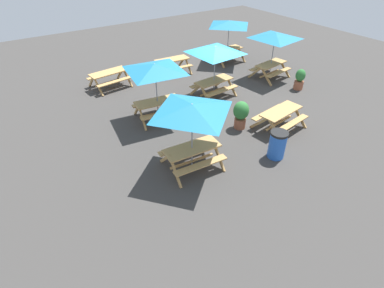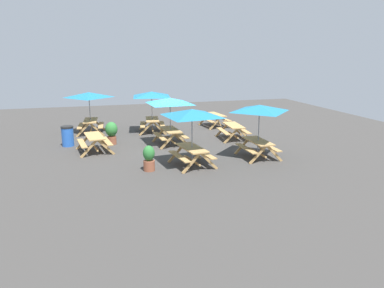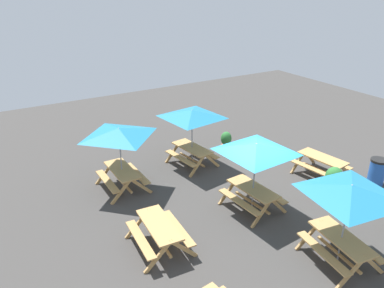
# 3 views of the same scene
# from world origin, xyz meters

# --- Properties ---
(ground_plane) EXTENTS (29.57, 29.57, 0.00)m
(ground_plane) POSITION_xyz_m (0.00, 0.00, 0.00)
(ground_plane) COLOR #3D3A38
(ground_plane) RESTS_ON ground
(picnic_table_0) EXTENTS (2.02, 2.02, 2.34)m
(picnic_table_0) POSITION_xyz_m (3.27, 3.23, 1.99)
(picnic_table_0) COLOR tan
(picnic_table_0) RESTS_ON ground
(picnic_table_2) EXTENTS (2.80, 2.80, 2.34)m
(picnic_table_2) POSITION_xyz_m (3.62, 0.17, 1.99)
(picnic_table_2) COLOR tan
(picnic_table_2) RESTS_ON ground
(picnic_table_4) EXTENTS (1.96, 1.72, 0.81)m
(picnic_table_4) POSITION_xyz_m (0.35, -3.53, 0.56)
(picnic_table_4) COLOR tan
(picnic_table_4) RESTS_ON ground
(picnic_table_5) EXTENTS (2.80, 2.80, 2.34)m
(picnic_table_5) POSITION_xyz_m (-3.17, -0.24, 1.99)
(picnic_table_5) COLOR tan
(picnic_table_5) RESTS_ON ground
(picnic_table_6) EXTENTS (1.89, 1.64, 0.81)m
(picnic_table_6) POSITION_xyz_m (-0.26, 3.53, 0.56)
(picnic_table_6) COLOR tan
(picnic_table_6) RESTS_ON ground
(picnic_table_7) EXTENTS (2.82, 2.82, 2.34)m
(picnic_table_7) POSITION_xyz_m (-0.07, 0.12, 1.99)
(picnic_table_7) COLOR tan
(picnic_table_7) RESTS_ON ground
(trash_bin_blue) EXTENTS (0.59, 0.59, 0.98)m
(trash_bin_blue) POSITION_xyz_m (-1.11, -4.74, 0.49)
(trash_bin_blue) COLOR blue
(trash_bin_blue) RESTS_ON ground
(potted_plant_0) EXTENTS (0.45, 0.45, 0.99)m
(potted_plant_0) POSITION_xyz_m (3.78, -1.59, 0.50)
(potted_plant_0) COLOR #935138
(potted_plant_0) RESTS_ON ground
(potted_plant_1) EXTENTS (0.60, 0.60, 1.11)m
(potted_plant_1) POSITION_xyz_m (-0.90, -2.67, 0.63)
(potted_plant_1) COLOR #935138
(potted_plant_1) RESTS_ON ground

